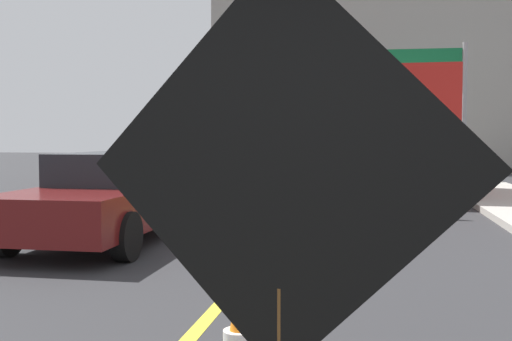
% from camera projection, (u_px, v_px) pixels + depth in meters
% --- Properties ---
extents(lane_center_stripe, '(0.14, 36.00, 0.01)m').
position_uv_depth(lane_center_stripe, '(210.00, 315.00, 5.48)').
color(lane_center_stripe, yellow).
rests_on(lane_center_stripe, ground).
extents(roadwork_sign, '(1.61, 0.30, 2.33)m').
position_uv_depth(roadwork_sign, '(281.00, 179.00, 2.28)').
color(roadwork_sign, '#593819').
rests_on(roadwork_sign, ground).
extents(arrow_board_trailer, '(1.60, 1.86, 2.70)m').
position_uv_depth(arrow_board_trailer, '(347.00, 191.00, 12.78)').
color(arrow_board_trailer, orange).
rests_on(arrow_board_trailer, ground).
extents(box_truck, '(2.74, 7.05, 3.37)m').
position_uv_depth(box_truck, '(401.00, 131.00, 17.19)').
color(box_truck, black).
rests_on(box_truck, ground).
extents(pickup_car, '(1.98, 4.91, 1.38)m').
position_uv_depth(pickup_car, '(116.00, 195.00, 9.63)').
color(pickup_car, '#591414').
rests_on(pickup_car, ground).
extents(highway_guide_sign, '(2.79, 0.21, 5.00)m').
position_uv_depth(highway_guide_sign, '(442.00, 87.00, 21.36)').
color(highway_guide_sign, gray).
rests_on(highway_guide_sign, ground).
extents(far_building_block, '(16.34, 9.95, 8.83)m').
position_uv_depth(far_building_block, '(379.00, 87.00, 32.90)').
color(far_building_block, gray).
rests_on(far_building_block, ground).
extents(traffic_cone_mid_lane, '(0.36, 0.36, 0.62)m').
position_uv_depth(traffic_cone_mid_lane, '(290.00, 276.00, 5.72)').
color(traffic_cone_mid_lane, black).
rests_on(traffic_cone_mid_lane, ground).
extents(traffic_cone_far_lane, '(0.36, 0.36, 0.72)m').
position_uv_depth(traffic_cone_far_lane, '(316.00, 228.00, 8.47)').
color(traffic_cone_far_lane, black).
rests_on(traffic_cone_far_lane, ground).
extents(traffic_cone_curbside, '(0.36, 0.36, 0.77)m').
position_uv_depth(traffic_cone_curbside, '(321.00, 208.00, 10.58)').
color(traffic_cone_curbside, black).
rests_on(traffic_cone_curbside, ground).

